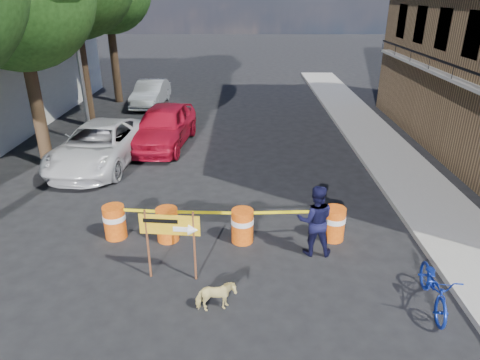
{
  "coord_description": "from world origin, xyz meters",
  "views": [
    {
      "loc": [
        0.5,
        -7.81,
        5.96
      ],
      "look_at": [
        0.42,
        2.7,
        1.3
      ],
      "focal_mm": 32.0,
      "sensor_mm": 36.0,
      "label": 1
    }
  ],
  "objects_px": {
    "barrel_mid_right": "(242,225)",
    "pedestrian": "(315,220)",
    "suv_white": "(100,145)",
    "sedan_silver": "(151,93)",
    "detour_sign": "(177,231)",
    "barrel_far_left": "(115,221)",
    "bicycle": "(438,269)",
    "sedan_red": "(164,126)",
    "dog": "(216,297)",
    "barrel_far_right": "(334,223)",
    "barrel_mid_left": "(167,224)"
  },
  "relations": [
    {
      "from": "barrel_mid_right",
      "to": "pedestrian",
      "type": "relative_size",
      "value": 0.49
    },
    {
      "from": "suv_white",
      "to": "sedan_silver",
      "type": "distance_m",
      "value": 9.03
    },
    {
      "from": "detour_sign",
      "to": "barrel_mid_right",
      "type": "bearing_deg",
      "value": 53.41
    },
    {
      "from": "sedan_silver",
      "to": "barrel_far_left",
      "type": "bearing_deg",
      "value": -80.15
    },
    {
      "from": "detour_sign",
      "to": "bicycle",
      "type": "bearing_deg",
      "value": -4.36
    },
    {
      "from": "barrel_far_left",
      "to": "detour_sign",
      "type": "distance_m",
      "value": 2.72
    },
    {
      "from": "bicycle",
      "to": "sedan_red",
      "type": "distance_m",
      "value": 12.3
    },
    {
      "from": "dog",
      "to": "suv_white",
      "type": "bearing_deg",
      "value": 18.73
    },
    {
      "from": "barrel_far_left",
      "to": "bicycle",
      "type": "relative_size",
      "value": 0.5
    },
    {
      "from": "barrel_mid_right",
      "to": "bicycle",
      "type": "relative_size",
      "value": 0.5
    },
    {
      "from": "barrel_far_left",
      "to": "pedestrian",
      "type": "relative_size",
      "value": 0.49
    },
    {
      "from": "pedestrian",
      "to": "sedan_silver",
      "type": "bearing_deg",
      "value": -61.89
    },
    {
      "from": "dog",
      "to": "barrel_far_right",
      "type": "bearing_deg",
      "value": -58.35
    },
    {
      "from": "barrel_mid_right",
      "to": "dog",
      "type": "bearing_deg",
      "value": -101.29
    },
    {
      "from": "suv_white",
      "to": "sedan_silver",
      "type": "height_order",
      "value": "suv_white"
    },
    {
      "from": "barrel_far_left",
      "to": "barrel_far_right",
      "type": "bearing_deg",
      "value": -0.49
    },
    {
      "from": "barrel_mid_right",
      "to": "bicycle",
      "type": "height_order",
      "value": "bicycle"
    },
    {
      "from": "dog",
      "to": "suv_white",
      "type": "distance_m",
      "value": 9.31
    },
    {
      "from": "barrel_mid_right",
      "to": "sedan_silver",
      "type": "height_order",
      "value": "sedan_silver"
    },
    {
      "from": "detour_sign",
      "to": "sedan_silver",
      "type": "bearing_deg",
      "value": 108.27
    },
    {
      "from": "barrel_far_right",
      "to": "dog",
      "type": "bearing_deg",
      "value": -136.28
    },
    {
      "from": "bicycle",
      "to": "dog",
      "type": "height_order",
      "value": "bicycle"
    },
    {
      "from": "barrel_far_right",
      "to": "bicycle",
      "type": "height_order",
      "value": "bicycle"
    },
    {
      "from": "barrel_mid_right",
      "to": "dog",
      "type": "xyz_separation_m",
      "value": [
        -0.53,
        -2.64,
        -0.13
      ]
    },
    {
      "from": "barrel_far_right",
      "to": "dog",
      "type": "relative_size",
      "value": 1.11
    },
    {
      "from": "suv_white",
      "to": "barrel_mid_right",
      "type": "bearing_deg",
      "value": -40.49
    },
    {
      "from": "dog",
      "to": "suv_white",
      "type": "height_order",
      "value": "suv_white"
    },
    {
      "from": "dog",
      "to": "sedan_red",
      "type": "height_order",
      "value": "sedan_red"
    },
    {
      "from": "barrel_far_left",
      "to": "detour_sign",
      "type": "height_order",
      "value": "detour_sign"
    },
    {
      "from": "detour_sign",
      "to": "barrel_mid_left",
      "type": "bearing_deg",
      "value": 112.85
    },
    {
      "from": "sedan_silver",
      "to": "pedestrian",
      "type": "bearing_deg",
      "value": -62.65
    },
    {
      "from": "barrel_mid_left",
      "to": "bicycle",
      "type": "height_order",
      "value": "bicycle"
    },
    {
      "from": "barrel_far_left",
      "to": "detour_sign",
      "type": "xyz_separation_m",
      "value": [
        1.93,
        -1.76,
        0.77
      ]
    },
    {
      "from": "detour_sign",
      "to": "sedan_red",
      "type": "xyz_separation_m",
      "value": [
        -1.89,
        9.11,
        -0.39
      ]
    },
    {
      "from": "barrel_far_left",
      "to": "barrel_mid_right",
      "type": "relative_size",
      "value": 1.0
    },
    {
      "from": "barrel_mid_left",
      "to": "bicycle",
      "type": "distance_m",
      "value": 6.37
    },
    {
      "from": "barrel_far_left",
      "to": "barrel_mid_right",
      "type": "distance_m",
      "value": 3.33
    },
    {
      "from": "barrel_mid_left",
      "to": "detour_sign",
      "type": "bearing_deg",
      "value": -72.06
    },
    {
      "from": "barrel_far_right",
      "to": "sedan_silver",
      "type": "relative_size",
      "value": 0.21
    },
    {
      "from": "barrel_mid_left",
      "to": "barrel_far_right",
      "type": "bearing_deg",
      "value": 0.97
    },
    {
      "from": "detour_sign",
      "to": "dog",
      "type": "relative_size",
      "value": 2.11
    },
    {
      "from": "barrel_mid_left",
      "to": "detour_sign",
      "type": "height_order",
      "value": "detour_sign"
    },
    {
      "from": "sedan_red",
      "to": "detour_sign",
      "type": "bearing_deg",
      "value": -72.37
    },
    {
      "from": "suv_white",
      "to": "sedan_red",
      "type": "bearing_deg",
      "value": 52.17
    },
    {
      "from": "pedestrian",
      "to": "barrel_far_left",
      "type": "bearing_deg",
      "value": -4.69
    },
    {
      "from": "bicycle",
      "to": "suv_white",
      "type": "xyz_separation_m",
      "value": [
        -9.19,
        7.81,
        -0.15
      ]
    },
    {
      "from": "barrel_far_left",
      "to": "pedestrian",
      "type": "distance_m",
      "value": 5.15
    },
    {
      "from": "barrel_mid_right",
      "to": "sedan_silver",
      "type": "relative_size",
      "value": 0.21
    },
    {
      "from": "detour_sign",
      "to": "sedan_red",
      "type": "relative_size",
      "value": 0.34
    },
    {
      "from": "barrel_mid_right",
      "to": "pedestrian",
      "type": "bearing_deg",
      "value": -16.52
    }
  ]
}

